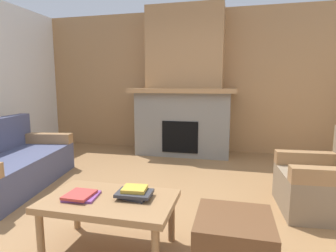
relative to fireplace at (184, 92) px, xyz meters
The scene contains 9 objects.
ground 2.87m from the fireplace, 90.00° to the right, with size 9.00×9.00×0.00m, color olive.
wall_back_wood_panel 0.42m from the fireplace, 90.00° to the left, with size 6.00×0.12×2.70m, color #A87A4C.
fireplace is the anchor object (origin of this frame).
couch 3.06m from the fireplace, 128.97° to the right, with size 1.13×1.91×0.85m.
armchair 2.92m from the fireplace, 48.85° to the right, with size 0.81×0.81×0.85m.
coffee_table 3.32m from the fireplace, 90.09° to the right, with size 1.00×0.60×0.43m.
ottoman 3.52m from the fireplace, 73.95° to the right, with size 0.52×0.52×0.40m, color brown.
book_stack_near_edge 3.36m from the fireplace, 93.78° to the right, with size 0.26×0.25×0.04m.
book_stack_center 3.25m from the fireplace, 86.63° to the right, with size 0.27×0.22×0.08m.
Camera 1 is at (0.90, -2.44, 1.29)m, focal length 29.36 mm.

